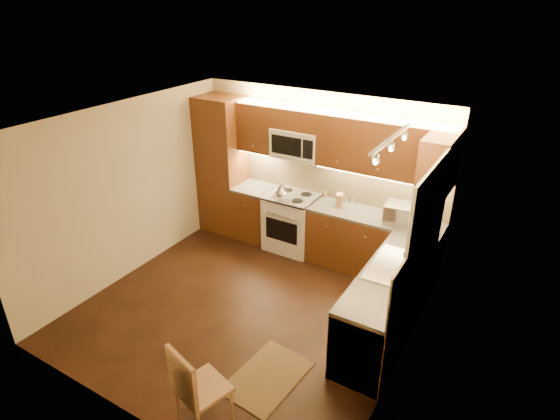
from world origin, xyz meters
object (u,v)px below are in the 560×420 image
Objects in this scene: sink at (395,261)px; toaster_oven at (401,213)px; stove at (292,222)px; kettle at (281,192)px; soap_bottle at (411,250)px; microwave at (297,144)px; knife_block at (339,200)px; dining_chair at (203,386)px.

sink is 1.94× the size of toaster_oven.
kettle reaches higher than stove.
kettle is at bearing -113.37° from stove.
kettle reaches higher than soap_bottle.
microwave is 1.85m from toaster_oven.
stove is 0.62m from kettle.
knife_block is 3.47m from dining_chair.
microwave is 3.76× the size of knife_block.
soap_bottle is at bearing -24.37° from microwave.
toaster_oven is (-0.29, 1.14, 0.06)m from sink.
microwave is 1.06m from knife_block.
soap_bottle reaches higher than stove.
dining_chair is (-1.05, -2.25, -0.49)m from sink.
sink is (2.00, -1.12, 0.52)m from stove.
stove is 1.80m from toaster_oven.
dining_chair is (-0.76, -3.39, -0.55)m from toaster_oven.
microwave is 3.24× the size of kettle.
kettle is at bearing 124.64° from dining_chair.
kettle is 0.24× the size of dining_chair.
dining_chair is (1.04, -3.18, -0.55)m from kettle.
sink is at bearing -29.36° from stove.
toaster_oven is 2.20× the size of knife_block.
knife_block is (0.77, -0.08, -0.72)m from microwave.
stove is 2.35m from sink.
stove is 4.55× the size of knife_block.
knife_block is at bearing 26.32° from kettle.
stove is at bearing 122.32° from dining_chair.
toaster_oven is at bearing 104.25° from sink.
dining_chair is (0.95, -3.37, 0.03)m from stove.
knife_block reaches higher than dining_chair.
knife_block reaches higher than stove.
kettle is at bearing 179.68° from soap_bottle.
sink is at bearing -13.82° from kettle.
microwave is 0.78× the size of dining_chair.
knife_block is 1.58m from soap_bottle.
microwave is 4.19× the size of soap_bottle.
dining_chair is at bearing -105.18° from knife_block.
sink reaches higher than stove.
toaster_oven is (1.79, 0.22, -0.00)m from kettle.
microwave is at bearing 90.00° from stove.
toaster_oven is 0.46× the size of dining_chair.
knife_block is 0.21× the size of dining_chair.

